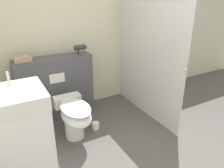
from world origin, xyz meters
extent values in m
cube|color=beige|center=(0.00, 2.04, 1.25)|extent=(8.00, 0.06, 2.50)
cube|color=#4C4C51|center=(-0.50, 1.79, 0.49)|extent=(1.14, 0.29, 0.99)
cube|color=white|center=(-0.50, 1.64, 0.71)|extent=(0.22, 0.01, 0.14)
cube|color=silver|center=(0.80, 1.23, 1.02)|extent=(0.01, 1.57, 2.03)
sphere|color=#B2B2B7|center=(0.80, 0.47, 0.97)|extent=(0.04, 0.04, 0.04)
cylinder|color=white|center=(-0.46, 1.14, 0.19)|extent=(0.26, 0.26, 0.38)
ellipsoid|color=white|center=(-0.46, 1.04, 0.40)|extent=(0.36, 0.59, 0.21)
ellipsoid|color=white|center=(-0.46, 1.04, 0.51)|extent=(0.36, 0.58, 0.02)
cube|color=white|center=(-0.46, 1.38, 0.45)|extent=(0.38, 0.16, 0.15)
cube|color=white|center=(-1.17, 0.68, 0.45)|extent=(0.55, 0.54, 0.90)
cube|color=white|center=(-1.17, 0.68, 0.97)|extent=(0.56, 0.55, 0.15)
cylinder|color=silver|center=(-1.17, 0.83, 1.12)|extent=(0.02, 0.02, 0.14)
cylinder|color=#2D2D33|center=(-0.08, 1.76, 1.09)|extent=(0.17, 0.08, 0.08)
cone|color=#2D2D33|center=(0.02, 1.76, 1.09)|extent=(0.03, 0.06, 0.06)
cylinder|color=#2D2D33|center=(-0.11, 1.76, 1.04)|extent=(0.03, 0.03, 0.10)
cube|color=tan|center=(-0.91, 1.80, 1.03)|extent=(0.23, 0.17, 0.08)
cylinder|color=white|center=(-0.13, 1.17, 0.05)|extent=(0.11, 0.11, 0.10)
camera|label=1|loc=(-1.24, -1.32, 1.87)|focal=35.00mm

